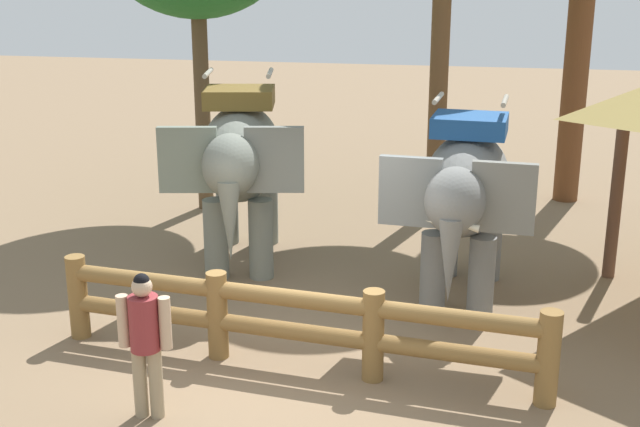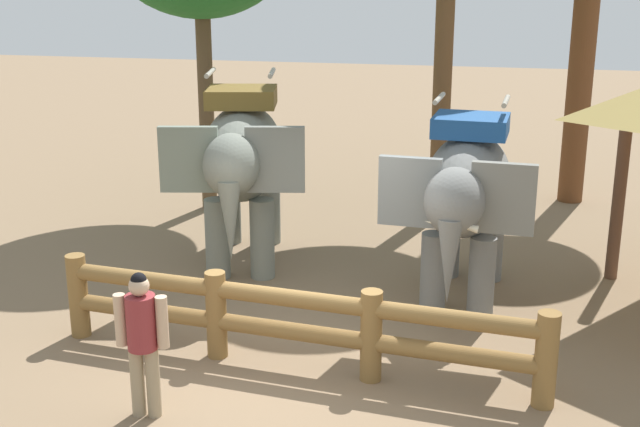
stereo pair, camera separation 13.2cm
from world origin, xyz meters
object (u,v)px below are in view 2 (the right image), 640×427
object	(u,v)px
log_fence	(291,318)
tourist_woman_in_black	(142,334)
elephant_near_left	(242,159)
elephant_center	(466,192)

from	to	relation	value
log_fence	tourist_woman_in_black	xyz separation A→B (m)	(-1.19, -1.34, 0.29)
log_fence	elephant_near_left	bearing A→B (deg)	116.07
elephant_center	tourist_woman_in_black	distance (m)	4.79
log_fence	elephant_center	bearing A→B (deg)	53.23
log_fence	elephant_center	xyz separation A→B (m)	(1.77, 2.37, 0.95)
log_fence	elephant_center	size ratio (longest dim) A/B	1.79
log_fence	elephant_center	distance (m)	3.11
log_fence	elephant_center	world-z (taller)	elephant_center
elephant_center	tourist_woman_in_black	xyz separation A→B (m)	(-2.96, -3.71, -0.66)
elephant_near_left	log_fence	bearing A→B (deg)	-63.93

